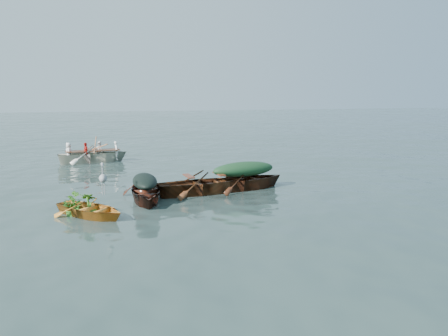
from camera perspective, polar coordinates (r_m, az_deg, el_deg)
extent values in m
plane|color=#2D3F3C|center=(14.24, -0.68, -3.79)|extent=(140.00, 140.00, 0.00)
imported|color=orange|center=(12.57, -17.02, -6.07)|extent=(2.81, 2.93, 0.74)
imported|color=#411C0F|center=(14.00, -10.23, -4.18)|extent=(1.49, 3.71, 0.91)
imported|color=#411F0F|center=(15.34, 2.56, -2.80)|extent=(4.40, 2.00, 0.98)
imported|color=#562C15|center=(14.71, -2.60, -3.36)|extent=(4.54, 1.80, 1.04)
imported|color=silver|center=(22.18, -16.67, 0.70)|extent=(4.71, 1.94, 1.10)
ellipsoid|color=black|center=(13.86, -10.31, -1.55)|extent=(0.82, 2.04, 0.40)
ellipsoid|color=#193E1E|center=(15.20, 2.58, -0.04)|extent=(2.42, 1.10, 0.52)
imported|color=#30681B|center=(12.84, -18.71, -2.74)|extent=(1.12, 1.14, 0.60)
imported|color=silver|center=(22.06, -16.79, 3.09)|extent=(3.33, 1.63, 0.76)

